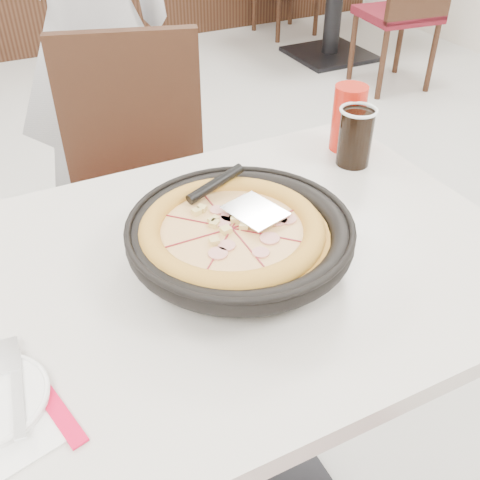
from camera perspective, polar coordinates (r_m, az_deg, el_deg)
name	(u,v)px	position (r m, az deg, el deg)	size (l,w,h in m)	color
floor	(253,410)	(1.74, 1.34, -16.86)	(7.00, 7.00, 0.00)	#B7B6B1
main_table	(210,394)	(1.31, -3.05, -15.40)	(1.20, 0.80, 0.75)	silver
chair_far	(141,213)	(1.69, -10.03, 2.68)	(0.42, 0.42, 0.95)	black
trivet	(223,244)	(1.05, -1.76, -0.41)	(0.12, 0.12, 0.04)	black
pizza_pan	(240,244)	(1.02, 0.00, -0.36)	(0.35, 0.35, 0.01)	black
pizza	(232,238)	(1.00, -0.82, 0.20)	(0.35, 0.35, 0.02)	gold
pizza_server	(255,211)	(1.01, 1.52, 2.97)	(0.08, 0.10, 0.00)	white
fork	(17,391)	(0.87, -21.67, -14.11)	(0.02, 0.16, 0.00)	white
cola_glass	(355,138)	(1.35, 11.62, 10.08)	(0.08, 0.08, 0.13)	black
red_cup	(348,118)	(1.41, 10.94, 12.05)	(0.08, 0.08, 0.16)	red
diner_person	(91,31)	(2.04, -14.86, 19.84)	(0.62, 0.41, 1.70)	#B0B0B5
bg_table_right	(334,3)	(4.34, 9.55, 22.66)	(1.20, 0.80, 0.75)	silver
bg_chair_right_near	(398,10)	(3.84, 15.77, 21.58)	(0.42, 0.42, 0.95)	black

